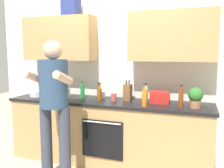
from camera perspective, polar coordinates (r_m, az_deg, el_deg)
ground_plane at (r=3.70m, az=-1.09°, el=-17.67°), size 12.00×12.00×0.00m
back_wall_unit at (r=3.62m, az=0.38°, el=6.16°), size 4.00×0.38×2.50m
counter at (r=3.54m, az=-1.12°, el=-11.03°), size 2.84×0.67×0.90m
person_standing at (r=3.01m, az=-13.35°, el=-3.47°), size 0.49×0.45×1.70m
bottle_juice at (r=3.07m, az=7.58°, el=-3.15°), size 0.06×0.06×0.28m
bottle_water at (r=3.39m, az=7.84°, el=-2.25°), size 0.07×0.07×0.25m
bottle_soda at (r=3.68m, az=-6.88°, el=-1.65°), size 0.06×0.06×0.24m
bottle_vinegar at (r=3.08m, az=15.74°, el=-3.22°), size 0.06×0.06×0.28m
bottle_syrup at (r=3.44m, az=-2.97°, el=-2.16°), size 0.07×0.07×0.25m
cup_stoneware at (r=3.72m, az=-15.24°, el=-2.54°), size 0.08×0.08×0.09m
cup_ceramic at (r=3.38m, az=0.39°, el=-3.10°), size 0.08×0.08×0.11m
cup_coffee at (r=3.58m, az=-2.14°, el=-2.60°), size 0.07×0.07×0.10m
mixing_bowl at (r=3.92m, az=-17.03°, el=-2.13°), size 0.22×0.22×0.09m
knife_block at (r=3.44m, az=3.66°, el=-1.95°), size 0.10×0.14×0.28m
potted_herb at (r=3.11m, az=18.85°, el=-2.83°), size 0.18×0.18×0.25m
grocery_bag_produce at (r=3.64m, az=-12.11°, el=-2.21°), size 0.26×0.21×0.15m
grocery_bag_crisps at (r=3.30m, az=11.08°, el=-3.06°), size 0.25×0.16×0.16m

